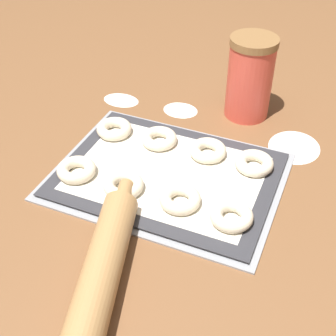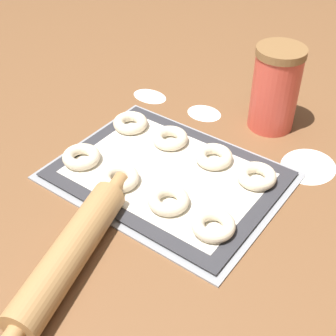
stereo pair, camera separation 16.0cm
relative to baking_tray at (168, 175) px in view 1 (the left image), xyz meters
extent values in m
plane|color=brown|center=(-0.01, 0.00, 0.00)|extent=(2.80, 2.80, 0.00)
cube|color=#93969B|center=(0.00, 0.00, 0.00)|extent=(0.43, 0.33, 0.01)
cube|color=#333338|center=(0.00, 0.00, 0.01)|extent=(0.41, 0.30, 0.00)
cube|color=silver|center=(0.00, 0.00, 0.01)|extent=(0.35, 0.25, 0.00)
torus|color=beige|center=(-0.16, -0.07, 0.02)|extent=(0.08, 0.08, 0.02)
torus|color=beige|center=(-0.06, -0.08, 0.02)|extent=(0.08, 0.08, 0.02)
torus|color=beige|center=(0.05, -0.07, 0.02)|extent=(0.08, 0.08, 0.02)
torus|color=beige|center=(0.15, -0.08, 0.02)|extent=(0.08, 0.08, 0.02)
torus|color=beige|center=(-0.16, 0.08, 0.02)|extent=(0.08, 0.08, 0.02)
torus|color=beige|center=(-0.05, 0.08, 0.02)|extent=(0.08, 0.08, 0.02)
torus|color=beige|center=(0.05, 0.08, 0.02)|extent=(0.08, 0.08, 0.02)
torus|color=beige|center=(0.15, 0.08, 0.02)|extent=(0.08, 0.08, 0.02)
cylinder|color=#DB4C3D|center=(0.08, 0.28, 0.08)|extent=(0.10, 0.10, 0.17)
cylinder|color=olive|center=(0.08, 0.28, 0.17)|extent=(0.10, 0.10, 0.02)
cylinder|color=#AD7F4C|center=(0.01, -0.26, 0.03)|extent=(0.14, 0.29, 0.06)
cylinder|color=#AD7F4C|center=(-0.04, -0.10, 0.03)|extent=(0.04, 0.06, 0.03)
ellipsoid|color=white|center=(-0.07, 0.23, 0.00)|extent=(0.08, 0.07, 0.00)
ellipsoid|color=white|center=(-0.22, 0.22, 0.00)|extent=(0.09, 0.06, 0.00)
ellipsoid|color=white|center=(0.21, 0.19, 0.00)|extent=(0.11, 0.12, 0.00)
camera|label=1|loc=(0.27, -0.64, 0.59)|focal=50.00mm
camera|label=2|loc=(0.41, -0.56, 0.59)|focal=50.00mm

